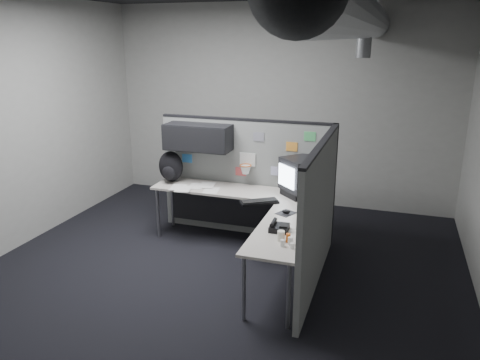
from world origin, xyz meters
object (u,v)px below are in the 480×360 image
(phone, at_px, (279,227))
(monitor, at_px, (301,177))
(keyboard, at_px, (259,202))
(backpack, at_px, (171,167))
(desk, at_px, (249,207))

(phone, bearing_deg, monitor, 98.25)
(phone, bearing_deg, keyboard, 128.02)
(keyboard, height_order, backpack, backpack)
(keyboard, relative_size, backpack, 1.12)
(monitor, xyz_separation_m, backpack, (-1.84, 0.03, -0.04))
(keyboard, bearing_deg, phone, -47.88)
(phone, xyz_separation_m, backpack, (-1.85, 1.21, 0.17))
(keyboard, distance_m, phone, 0.85)
(phone, height_order, backpack, backpack)
(monitor, distance_m, keyboard, 0.66)
(backpack, bearing_deg, phone, -26.48)
(keyboard, xyz_separation_m, phone, (0.43, -0.74, 0.02))
(desk, bearing_deg, backpack, 164.61)
(backpack, bearing_deg, keyboard, -11.73)
(desk, bearing_deg, phone, -55.40)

